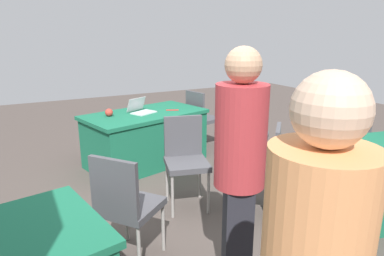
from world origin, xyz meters
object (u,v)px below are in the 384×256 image
(table_mid_left, at_px, (374,181))
(yarn_ball, at_px, (109,112))
(table_foreground, at_px, (146,138))
(chair_aisle, at_px, (186,156))
(chair_by_pillar, at_px, (348,137))
(laptop_silver, at_px, (141,110))
(person_attendee_standing, at_px, (239,166))
(chair_tucked_left, at_px, (201,116))
(chair_back_row, at_px, (263,164))
(scissors_red, at_px, (172,110))
(chair_near_front, at_px, (246,131))
(chair_tucked_right, at_px, (125,202))

(table_mid_left, height_order, yarn_ball, yarn_ball)
(table_foreground, bearing_deg, table_mid_left, 121.85)
(table_foreground, relative_size, chair_aisle, 1.89)
(table_foreground, height_order, chair_aisle, chair_aisle)
(chair_by_pillar, distance_m, laptop_silver, 2.79)
(chair_aisle, distance_m, person_attendee_standing, 1.47)
(chair_tucked_left, xyz_separation_m, yarn_ball, (1.56, 0.24, 0.27))
(chair_aisle, height_order, yarn_ball, chair_aisle)
(chair_back_row, height_order, scissors_red, chair_back_row)
(chair_near_front, bearing_deg, table_mid_left, 59.36)
(chair_tucked_right, xyz_separation_m, chair_by_pillar, (-3.06, -0.34, 0.00))
(chair_tucked_right, relative_size, person_attendee_standing, 0.54)
(chair_by_pillar, distance_m, yarn_ball, 3.16)
(chair_back_row, bearing_deg, chair_aisle, 92.12)
(chair_near_front, distance_m, chair_tucked_right, 2.38)
(chair_near_front, bearing_deg, scissors_red, -95.42)
(chair_aisle, bearing_deg, chair_tucked_left, -108.59)
(table_foreground, relative_size, table_mid_left, 0.96)
(yarn_ball, bearing_deg, person_attendee_standing, 93.17)
(chair_near_front, height_order, chair_tucked_right, chair_near_front)
(person_attendee_standing, height_order, yarn_ball, person_attendee_standing)
(chair_tucked_right, bearing_deg, scissors_red, 108.64)
(chair_aisle, relative_size, person_attendee_standing, 0.55)
(person_attendee_standing, bearing_deg, chair_tucked_left, 2.31)
(chair_by_pillar, bearing_deg, table_mid_left, -93.95)
(chair_tucked_left, relative_size, chair_by_pillar, 0.99)
(table_foreground, distance_m, chair_tucked_left, 1.10)
(table_foreground, distance_m, chair_aisle, 1.41)
(chair_tucked_left, distance_m, chair_back_row, 2.25)
(chair_tucked_left, bearing_deg, chair_tucked_right, -53.24)
(chair_aisle, relative_size, chair_back_row, 1.03)
(chair_near_front, distance_m, chair_back_row, 1.20)
(chair_aisle, height_order, laptop_silver, chair_aisle)
(yarn_ball, relative_size, scissors_red, 0.59)
(chair_by_pillar, height_order, chair_back_row, chair_by_pillar)
(laptop_silver, bearing_deg, table_mid_left, 97.21)
(chair_tucked_left, relative_size, person_attendee_standing, 0.53)
(chair_tucked_left, relative_size, laptop_silver, 2.30)
(table_mid_left, height_order, laptop_silver, laptop_silver)
(chair_tucked_left, bearing_deg, table_foreground, -88.97)
(table_foreground, xyz_separation_m, chair_near_front, (-1.12, 0.89, 0.17))
(table_mid_left, bearing_deg, chair_tucked_left, -79.76)
(table_mid_left, height_order, person_attendee_standing, person_attendee_standing)
(chair_near_front, relative_size, yarn_ball, 9.12)
(table_mid_left, bearing_deg, chair_near_front, -74.93)
(chair_by_pillar, xyz_separation_m, chair_back_row, (1.56, 0.21, -0.01))
(table_foreground, distance_m, table_mid_left, 2.95)
(chair_near_front, distance_m, scissors_red, 1.12)
(chair_by_pillar, bearing_deg, scissors_red, 167.44)
(chair_near_front, bearing_deg, laptop_silver, -83.40)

